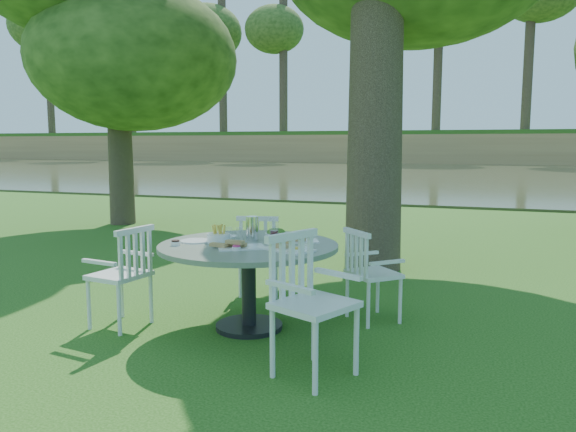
# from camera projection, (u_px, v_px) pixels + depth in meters

# --- Properties ---
(ground) EXTENTS (140.00, 140.00, 0.00)m
(ground) POSITION_uv_depth(u_px,v_px,m) (281.00, 307.00, 5.33)
(ground) COLOR #18430D
(ground) RESTS_ON ground
(table) EXTENTS (1.48, 1.48, 0.72)m
(table) POSITION_uv_depth(u_px,v_px,m) (249.00, 259.00, 4.65)
(table) COLOR black
(table) RESTS_ON ground
(chair_ne) EXTENTS (0.56, 0.56, 0.81)m
(chair_ne) POSITION_uv_depth(u_px,v_px,m) (366.00, 268.00, 4.85)
(chair_ne) COLOR white
(chair_ne) RESTS_ON ground
(chair_nw) EXTENTS (0.50, 0.48, 0.83)m
(chair_nw) POSITION_uv_depth(u_px,v_px,m) (259.00, 249.00, 5.67)
(chair_nw) COLOR white
(chair_nw) RESTS_ON ground
(chair_sw) EXTENTS (0.46, 0.49, 0.86)m
(chair_sw) POSITION_uv_depth(u_px,v_px,m) (127.00, 269.00, 4.68)
(chair_sw) COLOR white
(chair_sw) RESTS_ON ground
(chair_se) EXTENTS (0.60, 0.62, 0.95)m
(chair_se) POSITION_uv_depth(u_px,v_px,m) (304.00, 292.00, 3.75)
(chair_se) COLOR white
(chair_se) RESTS_ON ground
(tableware) EXTENTS (1.22, 0.75, 0.21)m
(tableware) POSITION_uv_depth(u_px,v_px,m) (251.00, 238.00, 4.67)
(tableware) COLOR white
(tableware) RESTS_ON table
(river) EXTENTS (100.00, 28.00, 0.12)m
(river) POSITION_uv_depth(u_px,v_px,m) (450.00, 176.00, 26.79)
(river) COLOR #383C23
(river) RESTS_ON ground
(far_bank) EXTENTS (100.00, 18.00, 15.20)m
(far_bank) POSITION_uv_depth(u_px,v_px,m) (474.00, 68.00, 42.67)
(far_bank) COLOR #A57D4D
(far_bank) RESTS_ON ground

